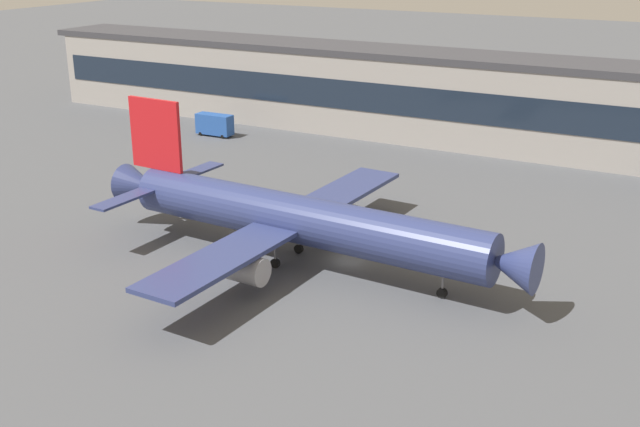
# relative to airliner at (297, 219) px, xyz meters

# --- Properties ---
(ground_plane) EXTENTS (600.00, 600.00, 0.00)m
(ground_plane) POSITION_rel_airliner_xyz_m (5.06, 3.17, -5.43)
(ground_plane) COLOR #4C4F54
(terminal_building) EXTENTS (197.88, 14.74, 16.19)m
(terminal_building) POSITION_rel_airliner_xyz_m (5.06, 62.60, 2.68)
(terminal_building) COLOR #9E9993
(terminal_building) RESTS_ON ground_plane
(airliner) EXTENTS (54.83, 46.70, 17.19)m
(airliner) POSITION_rel_airliner_xyz_m (0.00, 0.00, 0.00)
(airliner) COLOR navy
(airliner) RESTS_ON ground_plane
(catering_truck) EXTENTS (7.25, 2.76, 4.15)m
(catering_truck) POSITION_rel_airliner_xyz_m (-44.50, 45.23, -3.14)
(catering_truck) COLOR #2651A5
(catering_truck) RESTS_ON ground_plane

